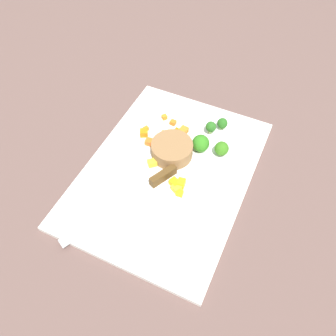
# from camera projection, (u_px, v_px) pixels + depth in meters

# --- Properties ---
(ground_plane) EXTENTS (4.00, 4.00, 0.00)m
(ground_plane) POSITION_uv_depth(u_px,v_px,m) (168.00, 174.00, 0.82)
(ground_plane) COLOR brown
(cutting_board) EXTENTS (0.50, 0.37, 0.01)m
(cutting_board) POSITION_uv_depth(u_px,v_px,m) (168.00, 172.00, 0.81)
(cutting_board) COLOR white
(cutting_board) RESTS_ON ground_plane
(prep_bowl) EXTENTS (0.10, 0.10, 0.04)m
(prep_bowl) POSITION_uv_depth(u_px,v_px,m) (172.00, 149.00, 0.82)
(prep_bowl) COLOR olive
(prep_bowl) RESTS_ON cutting_board
(chef_knife) EXTENTS (0.27, 0.15, 0.02)m
(chef_knife) POSITION_uv_depth(u_px,v_px,m) (145.00, 188.00, 0.77)
(chef_knife) COLOR silver
(chef_knife) RESTS_ON cutting_board
(carrot_dice_0) EXTENTS (0.03, 0.03, 0.02)m
(carrot_dice_0) POSITION_uv_depth(u_px,v_px,m) (144.00, 133.00, 0.87)
(carrot_dice_0) COLOR orange
(carrot_dice_0) RESTS_ON cutting_board
(carrot_dice_1) EXTENTS (0.02, 0.02, 0.01)m
(carrot_dice_1) POSITION_uv_depth(u_px,v_px,m) (164.00, 117.00, 0.90)
(carrot_dice_1) COLOR orange
(carrot_dice_1) RESTS_ON cutting_board
(carrot_dice_2) EXTENTS (0.02, 0.02, 0.01)m
(carrot_dice_2) POSITION_uv_depth(u_px,v_px,m) (149.00, 142.00, 0.85)
(carrot_dice_2) COLOR orange
(carrot_dice_2) RESTS_ON cutting_board
(carrot_dice_3) EXTENTS (0.01, 0.01, 0.01)m
(carrot_dice_3) POSITION_uv_depth(u_px,v_px,m) (177.00, 130.00, 0.88)
(carrot_dice_3) COLOR orange
(carrot_dice_3) RESTS_ON cutting_board
(carrot_dice_4) EXTENTS (0.01, 0.02, 0.01)m
(carrot_dice_4) POSITION_uv_depth(u_px,v_px,m) (173.00, 123.00, 0.89)
(carrot_dice_4) COLOR orange
(carrot_dice_4) RESTS_ON cutting_board
(carrot_dice_5) EXTENTS (0.02, 0.02, 0.02)m
(carrot_dice_5) POSITION_uv_depth(u_px,v_px,m) (184.00, 131.00, 0.87)
(carrot_dice_5) COLOR orange
(carrot_dice_5) RESTS_ON cutting_board
(carrot_dice_6) EXTENTS (0.02, 0.01, 0.01)m
(carrot_dice_6) POSITION_uv_depth(u_px,v_px,m) (146.00, 129.00, 0.88)
(carrot_dice_6) COLOR orange
(carrot_dice_6) RESTS_ON cutting_board
(carrot_dice_7) EXTENTS (0.01, 0.01, 0.01)m
(carrot_dice_7) POSITION_uv_depth(u_px,v_px,m) (164.00, 133.00, 0.87)
(carrot_dice_7) COLOR orange
(carrot_dice_7) RESTS_ON cutting_board
(pepper_dice_0) EXTENTS (0.03, 0.03, 0.01)m
(pepper_dice_0) POSITION_uv_depth(u_px,v_px,m) (176.00, 188.00, 0.77)
(pepper_dice_0) COLOR yellow
(pepper_dice_0) RESTS_ON cutting_board
(pepper_dice_1) EXTENTS (0.02, 0.03, 0.02)m
(pepper_dice_1) POSITION_uv_depth(u_px,v_px,m) (175.00, 183.00, 0.78)
(pepper_dice_1) COLOR yellow
(pepper_dice_1) RESTS_ON cutting_board
(pepper_dice_2) EXTENTS (0.02, 0.02, 0.02)m
(pepper_dice_2) POSITION_uv_depth(u_px,v_px,m) (181.00, 183.00, 0.77)
(pepper_dice_2) COLOR yellow
(pepper_dice_2) RESTS_ON cutting_board
(pepper_dice_3) EXTENTS (0.01, 0.02, 0.01)m
(pepper_dice_3) POSITION_uv_depth(u_px,v_px,m) (180.00, 193.00, 0.76)
(pepper_dice_3) COLOR yellow
(pepper_dice_3) RESTS_ON cutting_board
(pepper_dice_4) EXTENTS (0.03, 0.03, 0.01)m
(pepper_dice_4) POSITION_uv_depth(u_px,v_px,m) (152.00, 164.00, 0.81)
(pepper_dice_4) COLOR yellow
(pepper_dice_4) RESTS_ON cutting_board
(pepper_dice_5) EXTENTS (0.01, 0.01, 0.01)m
(pepper_dice_5) POSITION_uv_depth(u_px,v_px,m) (167.00, 173.00, 0.80)
(pepper_dice_5) COLOR yellow
(pepper_dice_5) RESTS_ON cutting_board
(broccoli_floret_0) EXTENTS (0.03, 0.03, 0.03)m
(broccoli_floret_0) POSITION_uv_depth(u_px,v_px,m) (211.00, 127.00, 0.86)
(broccoli_floret_0) COLOR #98B863
(broccoli_floret_0) RESTS_ON cutting_board
(broccoli_floret_1) EXTENTS (0.03, 0.03, 0.04)m
(broccoli_floret_1) POSITION_uv_depth(u_px,v_px,m) (222.00, 149.00, 0.82)
(broccoli_floret_1) COLOR #95AB6A
(broccoli_floret_1) RESTS_ON cutting_board
(broccoli_floret_2) EXTENTS (0.04, 0.04, 0.04)m
(broccoli_floret_2) POSITION_uv_depth(u_px,v_px,m) (201.00, 143.00, 0.83)
(broccoli_floret_2) COLOR #8CC059
(broccoli_floret_2) RESTS_ON cutting_board
(broccoli_floret_3) EXTENTS (0.03, 0.03, 0.03)m
(broccoli_floret_3) POSITION_uv_depth(u_px,v_px,m) (222.00, 123.00, 0.87)
(broccoli_floret_3) COLOR #8FBD5E
(broccoli_floret_3) RESTS_ON cutting_board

